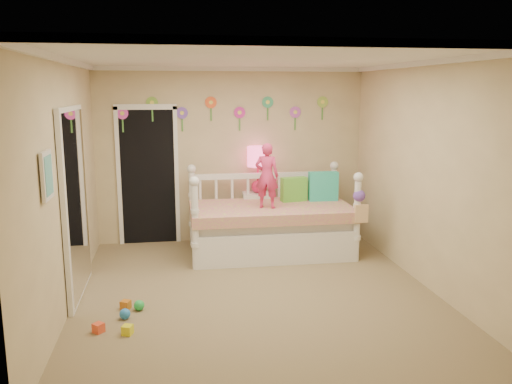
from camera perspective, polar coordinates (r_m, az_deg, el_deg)
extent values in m
cube|color=#7F684C|center=(6.09, -0.01, -10.85)|extent=(4.00, 4.50, 0.01)
cube|color=white|center=(5.66, -0.01, 14.36)|extent=(4.00, 4.50, 0.01)
cube|color=tan|center=(7.94, -2.66, 4.00)|extent=(4.00, 0.01, 2.60)
cube|color=tan|center=(5.76, -20.03, 0.66)|extent=(0.01, 4.50, 2.60)
cube|color=tan|center=(6.37, 18.04, 1.72)|extent=(0.01, 4.50, 2.60)
cube|color=#25B9A4|center=(7.68, 7.30, 0.62)|extent=(0.43, 0.16, 0.42)
cube|color=#61BE3A|center=(7.60, 4.12, 0.30)|extent=(0.38, 0.19, 0.35)
imported|color=#DD3267|center=(7.10, 1.18, 1.78)|extent=(0.38, 0.32, 0.89)
cube|color=white|center=(7.99, 0.19, -2.72)|extent=(0.47, 0.37, 0.75)
sphere|color=#D01B49|center=(7.89, 0.19, 0.59)|extent=(0.19, 0.19, 0.19)
cylinder|color=#D01B49|center=(7.85, 0.19, 2.04)|extent=(0.03, 0.03, 0.40)
cylinder|color=#FD4C86|center=(7.82, 0.19, 3.88)|extent=(0.32, 0.32, 0.30)
cube|color=black|center=(7.92, -11.65, 1.82)|extent=(0.90, 0.04, 2.07)
cube|color=white|center=(6.09, -19.00, -1.14)|extent=(0.07, 1.30, 2.10)
cube|color=white|center=(4.85, -21.78, 1.69)|extent=(0.05, 0.34, 0.42)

